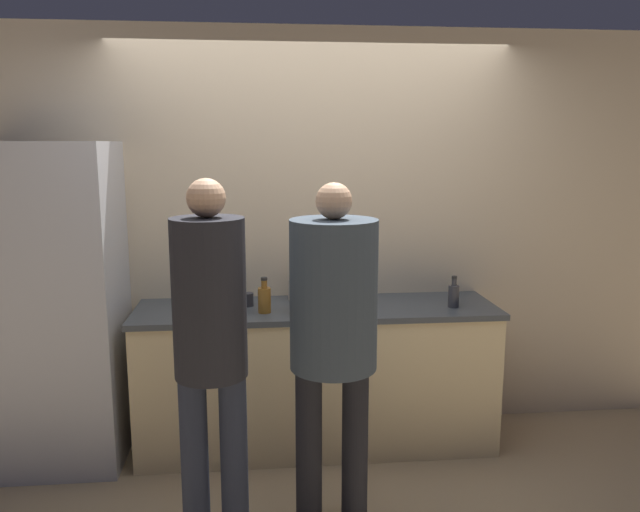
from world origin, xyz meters
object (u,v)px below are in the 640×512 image
Objects in this scene: refrigerator at (55,306)px; bottle_dark at (454,295)px; person_center at (332,320)px; cup_black at (248,299)px; person_left at (210,335)px; potted_plant at (214,285)px; bottle_amber at (264,299)px; fruit_bowl at (321,303)px; utensil_crock at (295,289)px.

refrigerator is 2.37m from bottle_dark.
person_center is 1.00m from cup_black.
person_left reaches higher than person_center.
potted_plant is (-0.21, 0.11, 0.07)m from cup_black.
refrigerator reaches higher than cup_black.
person_center reaches higher than bottle_amber.
fruit_bowl is (1.56, -0.10, 0.00)m from refrigerator.
utensil_crock reaches higher than bottle_amber.
person_left is 6.09× the size of utensil_crock.
refrigerator is at bearing 178.21° from bottle_dark.
utensil_crock is (-0.14, 0.30, 0.02)m from fruit_bowl.
fruit_bowl is 0.71m from potted_plant.
person_center reaches higher than fruit_bowl.
bottle_dark is (0.95, -0.28, 0.00)m from utensil_crock.
bottle_dark is at bearing 41.95° from person_center.
fruit_bowl is (0.02, 0.72, -0.11)m from person_center.
person_left is at bearing -98.83° from cup_black.
refrigerator is 1.12m from cup_black.
person_left is at bearing -112.19° from utensil_crock.
refrigerator reaches higher than bottle_amber.
bottle_amber is at bearing -179.30° from bottle_dark.
utensil_crock is at bearing 55.68° from bottle_amber.
person_center is 0.80m from bottle_amber.
utensil_crock is (-0.12, 1.03, -0.09)m from person_center.
cup_black is (-1.25, 0.15, -0.03)m from bottle_dark.
person_left is 0.58m from person_center.
person_left is 0.86m from bottle_amber.
refrigerator reaches higher than fruit_bowl.
refrigerator is 1.56m from fruit_bowl.
utensil_crock is at bearing 8.19° from refrigerator.
cup_black is (1.12, 0.07, -0.01)m from refrigerator.
utensil_crock is 0.51m from potted_plant.
refrigerator is 1.09× the size of person_left.
person_center is 1.18m from potted_plant.
person_left is 1.09m from potted_plant.
refrigerator is 1.33m from person_left.
person_center is 4.78× the size of fruit_bowl.
cup_black is at bearing 173.27° from bottle_dark.
refrigerator is 9.24× the size of potted_plant.
person_left reaches higher than bottle_dark.
fruit_bowl is at bearing 53.80° from person_left.
person_center is at bearing -57.98° from potted_plant.
person_left is at bearing -171.72° from person_center.
fruit_bowl is 0.33m from utensil_crock.
bottle_dark is 2.36× the size of cup_black.
person_center is at bearing -91.72° from fruit_bowl.
person_center is 5.99× the size of utensil_crock.
person_left reaches higher than potted_plant.
utensil_crock is 1.34× the size of bottle_amber.
refrigerator is 9.84× the size of bottle_dark.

